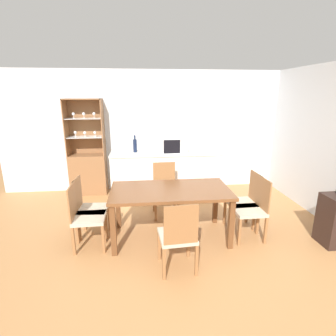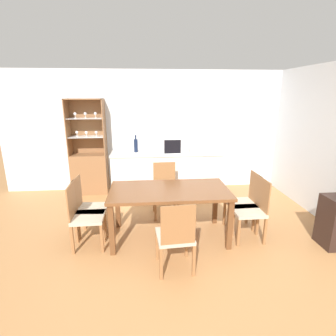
{
  "view_description": "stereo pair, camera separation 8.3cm",
  "coord_description": "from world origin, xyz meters",
  "px_view_note": "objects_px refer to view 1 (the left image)",
  "views": [
    {
      "loc": [
        -0.45,
        -3.05,
        2.06
      ],
      "look_at": [
        -0.01,
        1.18,
        0.85
      ],
      "focal_mm": 28.0,
      "sensor_mm": 36.0,
      "label": 1
    },
    {
      "loc": [
        -0.37,
        -3.06,
        2.06
      ],
      "look_at": [
        -0.01,
        1.18,
        0.85
      ],
      "focal_mm": 28.0,
      "sensor_mm": 36.0,
      "label": 2
    }
  ],
  "objects_px": {
    "dining_chair_side_left_far": "(89,208)",
    "dining_chair_side_left_near": "(86,217)",
    "dining_chair_head_near": "(178,236)",
    "dining_chair_side_right_far": "(245,202)",
    "dining_table": "(170,195)",
    "wine_bottle": "(135,145)",
    "microwave": "(174,145)",
    "display_cabinet": "(88,167)",
    "dining_chair_side_right_near": "(252,209)",
    "dining_chair_head_far": "(165,190)"
  },
  "relations": [
    {
      "from": "dining_chair_side_left_near",
      "to": "dining_table",
      "type": "bearing_deg",
      "value": 95.17
    },
    {
      "from": "dining_chair_side_left_near",
      "to": "dining_chair_side_right_far",
      "type": "xyz_separation_m",
      "value": [
        2.35,
        0.27,
        0.0
      ]
    },
    {
      "from": "dining_chair_side_left_near",
      "to": "dining_chair_side_right_near",
      "type": "height_order",
      "value": "same"
    },
    {
      "from": "dining_chair_side_right_near",
      "to": "dining_chair_head_far",
      "type": "distance_m",
      "value": 1.48
    },
    {
      "from": "microwave",
      "to": "dining_chair_head_near",
      "type": "bearing_deg",
      "value": -96.13
    },
    {
      "from": "dining_chair_side_left_far",
      "to": "dining_chair_side_left_near",
      "type": "height_order",
      "value": "same"
    },
    {
      "from": "dining_table",
      "to": "dining_chair_head_far",
      "type": "bearing_deg",
      "value": 90.1
    },
    {
      "from": "display_cabinet",
      "to": "dining_chair_side_right_near",
      "type": "height_order",
      "value": "display_cabinet"
    },
    {
      "from": "display_cabinet",
      "to": "dining_chair_side_left_near",
      "type": "distance_m",
      "value": 2.16
    },
    {
      "from": "dining_table",
      "to": "microwave",
      "type": "xyz_separation_m",
      "value": [
        0.25,
        1.5,
        0.44
      ]
    },
    {
      "from": "dining_chair_side_left_far",
      "to": "wine_bottle",
      "type": "distance_m",
      "value": 1.74
    },
    {
      "from": "dining_chair_head_near",
      "to": "dining_chair_head_far",
      "type": "distance_m",
      "value": 1.54
    },
    {
      "from": "dining_chair_side_right_far",
      "to": "display_cabinet",
      "type": "bearing_deg",
      "value": 53.65
    },
    {
      "from": "display_cabinet",
      "to": "wine_bottle",
      "type": "xyz_separation_m",
      "value": [
        1.01,
        -0.38,
        0.51
      ]
    },
    {
      "from": "dining_chair_side_left_far",
      "to": "dining_chair_head_near",
      "type": "xyz_separation_m",
      "value": [
        1.18,
        -0.91,
        0.0
      ]
    },
    {
      "from": "display_cabinet",
      "to": "dining_chair_side_right_far",
      "type": "distance_m",
      "value": 3.28
    },
    {
      "from": "display_cabinet",
      "to": "dining_chair_head_near",
      "type": "height_order",
      "value": "display_cabinet"
    },
    {
      "from": "dining_table",
      "to": "wine_bottle",
      "type": "distance_m",
      "value": 1.75
    },
    {
      "from": "dining_table",
      "to": "dining_chair_head_far",
      "type": "xyz_separation_m",
      "value": [
        -0.0,
        0.77,
        -0.21
      ]
    },
    {
      "from": "dining_chair_side_right_far",
      "to": "dining_table",
      "type": "bearing_deg",
      "value": 94.75
    },
    {
      "from": "dining_chair_head_far",
      "to": "wine_bottle",
      "type": "height_order",
      "value": "wine_bottle"
    },
    {
      "from": "dining_chair_side_left_near",
      "to": "microwave",
      "type": "height_order",
      "value": "microwave"
    },
    {
      "from": "display_cabinet",
      "to": "dining_chair_head_far",
      "type": "xyz_separation_m",
      "value": [
        1.52,
        -1.23,
        -0.13
      ]
    },
    {
      "from": "display_cabinet",
      "to": "dining_chair_side_right_far",
      "type": "height_order",
      "value": "display_cabinet"
    },
    {
      "from": "dining_chair_head_near",
      "to": "dining_chair_head_far",
      "type": "height_order",
      "value": "same"
    },
    {
      "from": "dining_chair_side_right_far",
      "to": "dining_chair_side_right_near",
      "type": "xyz_separation_m",
      "value": [
        0.0,
        -0.27,
        0.0
      ]
    },
    {
      "from": "dining_table",
      "to": "dining_chair_side_left_near",
      "type": "relative_size",
      "value": 1.86
    },
    {
      "from": "dining_chair_side_left_far",
      "to": "dining_chair_side_left_near",
      "type": "bearing_deg",
      "value": 3.91
    },
    {
      "from": "dining_chair_head_near",
      "to": "display_cabinet",
      "type": "bearing_deg",
      "value": 114.79
    },
    {
      "from": "microwave",
      "to": "dining_chair_head_far",
      "type": "bearing_deg",
      "value": -108.79
    },
    {
      "from": "display_cabinet",
      "to": "dining_chair_side_left_far",
      "type": "xyz_separation_m",
      "value": [
        0.34,
        -1.86,
        -0.13
      ]
    },
    {
      "from": "display_cabinet",
      "to": "dining_chair_head_far",
      "type": "height_order",
      "value": "display_cabinet"
    },
    {
      "from": "microwave",
      "to": "dining_chair_side_left_near",
      "type": "bearing_deg",
      "value": -131.03
    },
    {
      "from": "dining_table",
      "to": "dining_chair_head_far",
      "type": "distance_m",
      "value": 0.8
    },
    {
      "from": "dining_chair_head_near",
      "to": "dining_chair_side_right_near",
      "type": "distance_m",
      "value": 1.34
    },
    {
      "from": "dining_chair_head_near",
      "to": "dining_chair_side_left_near",
      "type": "bearing_deg",
      "value": 147.55
    },
    {
      "from": "dining_table",
      "to": "dining_chair_side_left_far",
      "type": "distance_m",
      "value": 1.2
    },
    {
      "from": "dining_chair_side_right_far",
      "to": "wine_bottle",
      "type": "xyz_separation_m",
      "value": [
        -1.69,
        1.48,
        0.64
      ]
    },
    {
      "from": "dining_table",
      "to": "dining_chair_side_left_far",
      "type": "relative_size",
      "value": 1.86
    },
    {
      "from": "display_cabinet",
      "to": "dining_chair_head_far",
      "type": "relative_size",
      "value": 2.17
    },
    {
      "from": "display_cabinet",
      "to": "microwave",
      "type": "bearing_deg",
      "value": -15.55
    },
    {
      "from": "dining_table",
      "to": "dining_chair_side_right_near",
      "type": "relative_size",
      "value": 1.86
    },
    {
      "from": "dining_chair_head_near",
      "to": "dining_chair_side_right_far",
      "type": "distance_m",
      "value": 1.48
    },
    {
      "from": "dining_chair_side_left_far",
      "to": "wine_bottle",
      "type": "xyz_separation_m",
      "value": [
        0.66,
        1.48,
        0.64
      ]
    },
    {
      "from": "dining_chair_side_left_far",
      "to": "microwave",
      "type": "bearing_deg",
      "value": 137.77
    },
    {
      "from": "dining_chair_side_left_near",
      "to": "microwave",
      "type": "distance_m",
      "value": 2.27
    },
    {
      "from": "dining_chair_side_right_far",
      "to": "microwave",
      "type": "xyz_separation_m",
      "value": [
        -0.93,
        1.37,
        0.65
      ]
    },
    {
      "from": "dining_chair_head_near",
      "to": "dining_chair_side_right_far",
      "type": "relative_size",
      "value": 1.0
    },
    {
      "from": "dining_table",
      "to": "dining_chair_head_near",
      "type": "relative_size",
      "value": 1.86
    },
    {
      "from": "dining_table",
      "to": "dining_chair_head_near",
      "type": "xyz_separation_m",
      "value": [
        0.0,
        -0.77,
        -0.21
      ]
    }
  ]
}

